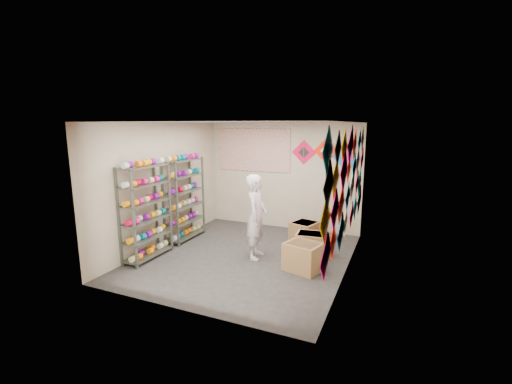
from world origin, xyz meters
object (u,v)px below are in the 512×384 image
at_px(shelf_rack_front, 146,212).
at_px(carton_c, 304,233).
at_px(shelf_rack_back, 184,199).
at_px(shopkeeper, 256,217).
at_px(carton_a, 303,257).
at_px(carton_b, 311,245).

distance_m(shelf_rack_front, carton_c, 3.47).
bearing_deg(shelf_rack_front, shelf_rack_back, 90.00).
height_order(shopkeeper, carton_a, shopkeeper).
bearing_deg(carton_b, carton_c, 109.05).
height_order(shelf_rack_front, shelf_rack_back, same).
bearing_deg(shelf_rack_front, carton_c, 38.14).
distance_m(shelf_rack_front, shopkeeper, 2.19).
distance_m(shelf_rack_front, shelf_rack_back, 1.30).
xyz_separation_m(shelf_rack_back, shopkeeper, (2.00, -0.40, -0.10)).
bearing_deg(carton_a, carton_c, 119.75).
bearing_deg(carton_a, shelf_rack_back, -176.63).
relative_size(carton_a, carton_b, 1.05).
relative_size(shopkeeper, carton_b, 2.87).
relative_size(shelf_rack_back, carton_b, 3.20).
xyz_separation_m(shelf_rack_back, carton_a, (3.04, -0.64, -0.69)).
relative_size(shopkeeper, carton_a, 2.72).
relative_size(shelf_rack_front, carton_b, 3.20).
height_order(shelf_rack_front, carton_b, shelf_rack_front).
distance_m(shopkeeper, carton_c, 1.50).
xyz_separation_m(shelf_rack_front, carton_b, (3.00, 1.39, -0.71)).
bearing_deg(carton_c, carton_b, -48.43).
distance_m(shelf_rack_back, carton_b, 3.08).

